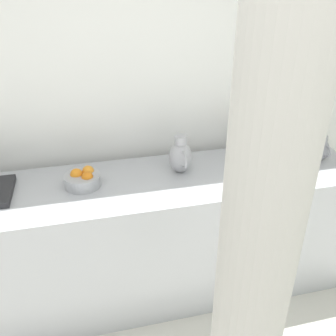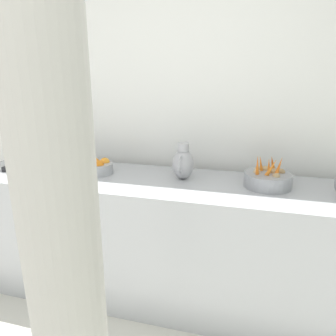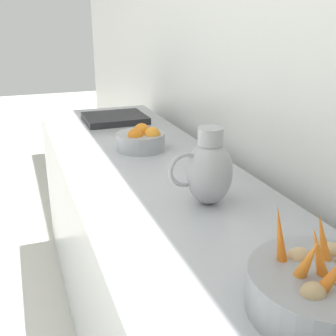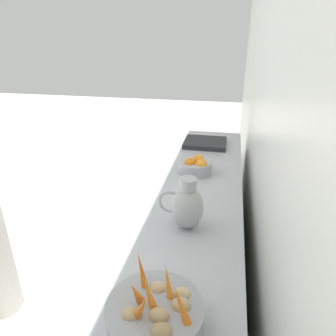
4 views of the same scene
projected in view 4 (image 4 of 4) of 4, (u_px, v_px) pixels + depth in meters
The scene contains 6 objects.
tile_wall_left at pixel (306, 131), 0.88m from camera, with size 0.10×7.78×3.00m, color white.
prep_counter at pixel (178, 272), 1.83m from camera, with size 0.67×2.77×0.92m, color #ADAFB5.
vegetable_colander at pixel (155, 315), 0.94m from camera, with size 0.30×0.30×0.22m.
orange_bowl at pixel (196, 166), 2.01m from camera, with size 0.22×0.22×0.11m.
metal_pitcher_tall at pixel (187, 206), 1.42m from camera, with size 0.21×0.15×0.25m.
counter_sink_basin at pixel (205, 143), 2.53m from camera, with size 0.34×0.30×0.04m, color #232326.
Camera 4 is at (-1.73, 1.45, 1.76)m, focal length 32.89 mm.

